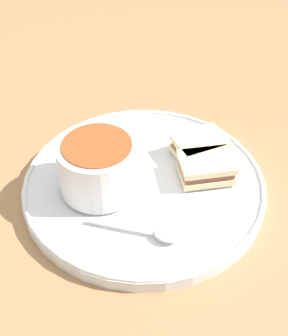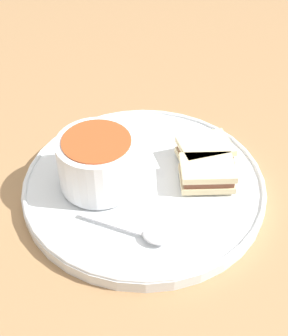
{
  "view_description": "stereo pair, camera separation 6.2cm",
  "coord_description": "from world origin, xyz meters",
  "px_view_note": "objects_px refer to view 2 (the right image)",
  "views": [
    {
      "loc": [
        0.43,
        -0.16,
        0.46
      ],
      "look_at": [
        0.0,
        0.0,
        0.04
      ],
      "focal_mm": 50.0,
      "sensor_mm": 36.0,
      "label": 1
    },
    {
      "loc": [
        0.45,
        -0.1,
        0.46
      ],
      "look_at": [
        0.0,
        0.0,
        0.04
      ],
      "focal_mm": 50.0,
      "sensor_mm": 36.0,
      "label": 2
    }
  ],
  "objects_px": {
    "soup_bowl": "(98,162)",
    "spoon": "(148,234)",
    "sandwich_half_near": "(207,173)",
    "sandwich_half_far": "(205,151)"
  },
  "relations": [
    {
      "from": "soup_bowl",
      "to": "spoon",
      "type": "distance_m",
      "value": 0.12
    },
    {
      "from": "sandwich_half_near",
      "to": "sandwich_half_far",
      "type": "distance_m",
      "value": 0.04
    },
    {
      "from": "spoon",
      "to": "sandwich_half_near",
      "type": "xyz_separation_m",
      "value": [
        -0.08,
        0.1,
        0.01
      ]
    },
    {
      "from": "soup_bowl",
      "to": "sandwich_half_far",
      "type": "height_order",
      "value": "soup_bowl"
    },
    {
      "from": "spoon",
      "to": "sandwich_half_near",
      "type": "bearing_deg",
      "value": 73.07
    },
    {
      "from": "soup_bowl",
      "to": "sandwich_half_near",
      "type": "bearing_deg",
      "value": 78.58
    },
    {
      "from": "spoon",
      "to": "soup_bowl",
      "type": "bearing_deg",
      "value": 146.6
    },
    {
      "from": "sandwich_half_near",
      "to": "soup_bowl",
      "type": "bearing_deg",
      "value": -101.42
    },
    {
      "from": "soup_bowl",
      "to": "sandwich_half_near",
      "type": "xyz_separation_m",
      "value": [
        0.03,
        0.14,
        -0.02
      ]
    },
    {
      "from": "spoon",
      "to": "sandwich_half_far",
      "type": "xyz_separation_m",
      "value": [
        -0.12,
        0.11,
        0.01
      ]
    }
  ]
}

